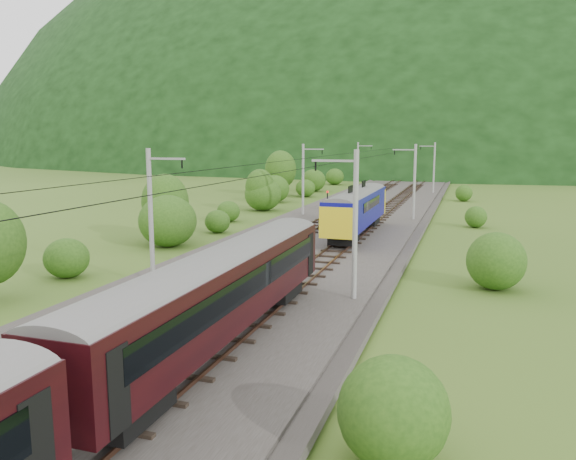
% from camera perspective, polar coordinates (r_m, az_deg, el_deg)
% --- Properties ---
extents(ground, '(600.00, 600.00, 0.00)m').
position_cam_1_polar(ground, '(32.63, -4.12, -6.50)').
color(ground, '#3A581B').
rests_on(ground, ground).
extents(railbed, '(14.00, 220.00, 0.30)m').
position_cam_1_polar(railbed, '(41.75, 1.06, -2.77)').
color(railbed, '#38332D').
rests_on(railbed, ground).
extents(track_left, '(2.40, 220.00, 0.27)m').
position_cam_1_polar(track_left, '(42.45, -2.04, -2.27)').
color(track_left, brown).
rests_on(track_left, railbed).
extents(track_right, '(2.40, 220.00, 0.27)m').
position_cam_1_polar(track_right, '(41.08, 4.27, -2.68)').
color(track_right, brown).
rests_on(track_right, railbed).
extents(catenary_left, '(2.54, 192.28, 8.00)m').
position_cam_1_polar(catenary_left, '(63.82, 1.61, 5.34)').
color(catenary_left, gray).
rests_on(catenary_left, railbed).
extents(catenary_right, '(2.54, 192.28, 8.00)m').
position_cam_1_polar(catenary_right, '(61.48, 12.65, 4.97)').
color(catenary_right, gray).
rests_on(catenary_right, railbed).
extents(overhead_wires, '(4.83, 198.00, 0.03)m').
position_cam_1_polar(overhead_wires, '(40.87, 1.09, 6.80)').
color(overhead_wires, black).
rests_on(overhead_wires, ground).
extents(mountain_main, '(504.00, 360.00, 244.00)m').
position_cam_1_polar(mountain_main, '(289.44, 15.83, 7.14)').
color(mountain_main, black).
rests_on(mountain_main, ground).
extents(mountain_ridge, '(336.00, 280.00, 132.00)m').
position_cam_1_polar(mountain_ridge, '(354.63, -3.81, 7.79)').
color(mountain_ridge, black).
rests_on(mountain_ridge, ground).
extents(hazard_post_near, '(0.16, 0.16, 1.53)m').
position_cam_1_polar(hazard_post_near, '(79.74, 9.06, 3.53)').
color(hazard_post_near, red).
rests_on(hazard_post_near, railbed).
extents(hazard_post_far, '(0.16, 0.16, 1.48)m').
position_cam_1_polar(hazard_post_far, '(63.68, 7.46, 2.13)').
color(hazard_post_far, red).
rests_on(hazard_post_far, railbed).
extents(signal, '(0.25, 0.25, 2.25)m').
position_cam_1_polar(signal, '(69.19, 4.02, 3.23)').
color(signal, black).
rests_on(signal, railbed).
extents(vegetation_left, '(9.74, 147.36, 7.07)m').
position_cam_1_polar(vegetation_left, '(53.66, -10.33, 2.39)').
color(vegetation_left, '#234913').
rests_on(vegetation_left, ground).
extents(vegetation_right, '(7.21, 96.19, 3.09)m').
position_cam_1_polar(vegetation_right, '(26.80, 19.04, -7.43)').
color(vegetation_right, '#234913').
rests_on(vegetation_right, ground).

